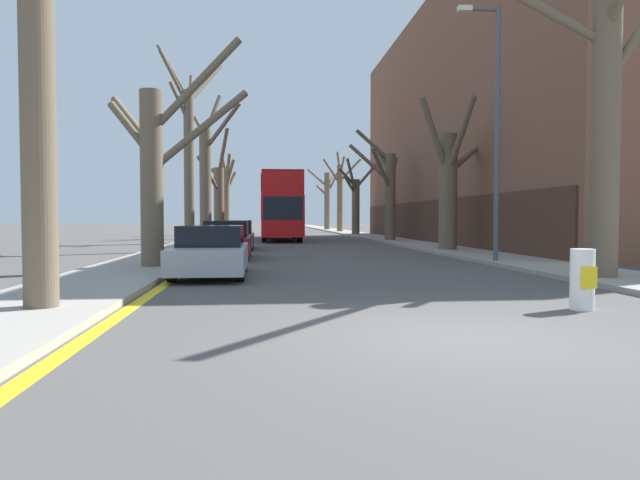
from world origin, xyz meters
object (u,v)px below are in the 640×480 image
(street_tree_left_1, at_px, (156,165))
(street_tree_right_4, at_px, (340,194))
(street_tree_right_3, at_px, (355,201))
(street_tree_right_5, at_px, (327,198))
(street_tree_left_2, at_px, (188,154))
(street_tree_left_4, at_px, (218,196))
(parked_car_0, at_px, (211,252))
(parked_car_1, at_px, (227,241))
(street_tree_left_5, at_px, (226,195))
(street_tree_right_0, at_px, (606,117))
(lamp_post, at_px, (494,121))
(street_tree_left_0, at_px, (39,46))
(traffic_bollard, at_px, (582,279))
(parked_car_2, at_px, (235,235))
(street_tree_right_1, at_px, (449,183))
(double_decker_bus, at_px, (280,204))
(street_tree_right_2, at_px, (388,190))
(street_tree_left_3, at_px, (206,177))

(street_tree_left_1, distance_m, street_tree_right_4, 43.38)
(street_tree_right_3, distance_m, street_tree_right_5, 22.50)
(street_tree_left_2, xyz_separation_m, street_tree_left_4, (0.03, 16.65, -1.21))
(street_tree_right_4, relative_size, parked_car_0, 1.99)
(street_tree_left_4, relative_size, parked_car_1, 1.98)
(street_tree_right_4, distance_m, parked_car_1, 38.91)
(street_tree_left_5, distance_m, street_tree_right_0, 39.93)
(parked_car_1, height_order, lamp_post, lamp_post)
(street_tree_left_0, relative_size, street_tree_right_0, 1.13)
(street_tree_left_2, xyz_separation_m, street_tree_left_5, (0.09, 24.91, -0.84))
(street_tree_right_4, xyz_separation_m, traffic_bollard, (-2.90, -50.00, -3.51))
(street_tree_left_4, bearing_deg, street_tree_left_5, 89.59)
(street_tree_right_0, height_order, street_tree_right_4, street_tree_right_4)
(street_tree_left_2, relative_size, street_tree_right_4, 1.15)
(street_tree_left_5, height_order, street_tree_right_3, street_tree_left_5)
(parked_car_2, bearing_deg, street_tree_right_1, -18.79)
(double_decker_bus, xyz_separation_m, parked_car_0, (-2.51, -23.55, -1.83))
(street_tree_left_0, xyz_separation_m, parked_car_0, (2.07, 5.56, -3.48))
(street_tree_left_1, relative_size, parked_car_0, 1.61)
(double_decker_bus, bearing_deg, traffic_bollard, -82.42)
(street_tree_right_3, relative_size, street_tree_right_5, 0.86)
(street_tree_left_2, relative_size, parked_car_0, 2.28)
(street_tree_right_5, bearing_deg, street_tree_left_0, -100.54)
(street_tree_right_2, relative_size, parked_car_2, 1.58)
(street_tree_left_0, bearing_deg, traffic_bollard, -3.20)
(street_tree_right_4, bearing_deg, street_tree_left_3, -115.02)
(parked_car_1, distance_m, traffic_bollard, 13.96)
(street_tree_right_4, height_order, street_tree_right_5, street_tree_right_4)
(street_tree_left_3, xyz_separation_m, parked_car_1, (1.99, -13.34, -3.29))
(street_tree_right_3, height_order, parked_car_1, street_tree_right_3)
(street_tree_left_4, distance_m, parked_car_2, 15.38)
(street_tree_left_2, xyz_separation_m, street_tree_right_4, (11.30, 32.79, -0.31))
(street_tree_left_2, height_order, parked_car_2, street_tree_left_2)
(street_tree_left_2, relative_size, parked_car_1, 2.35)
(street_tree_left_0, distance_m, street_tree_right_2, 28.49)
(street_tree_right_2, bearing_deg, street_tree_right_1, -88.52)
(parked_car_2, bearing_deg, street_tree_left_3, 106.03)
(street_tree_right_0, distance_m, double_decker_bus, 26.72)
(street_tree_left_4, height_order, double_decker_bus, street_tree_left_4)
(street_tree_left_4, bearing_deg, street_tree_right_4, 55.07)
(street_tree_left_5, relative_size, street_tree_right_0, 0.86)
(street_tree_left_2, bearing_deg, street_tree_left_0, -90.39)
(street_tree_right_1, bearing_deg, parked_car_0, -134.70)
(parked_car_1, bearing_deg, street_tree_right_3, 70.97)
(street_tree_left_1, bearing_deg, street_tree_right_2, 59.66)
(street_tree_right_5, distance_m, traffic_bollard, 61.46)
(lamp_post, distance_m, traffic_bollard, 10.08)
(street_tree_left_1, height_order, parked_car_0, street_tree_left_1)
(street_tree_right_1, bearing_deg, street_tree_left_1, -146.05)
(street_tree_left_4, distance_m, street_tree_right_3, 12.11)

